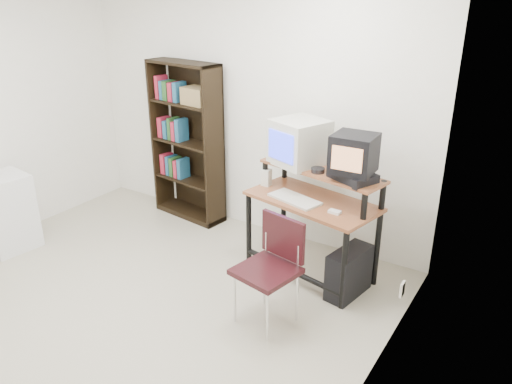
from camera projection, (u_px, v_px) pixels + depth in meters
The scene contains 17 objects.
floor at pixel (112, 314), 4.04m from camera, with size 4.00×4.00×0.01m, color #BDB69D.
back_wall at pixel (247, 108), 5.10m from camera, with size 4.00×0.01×2.60m, color white.
right_wall at pixel (357, 230), 2.55m from camera, with size 0.01×4.00×2.60m, color white.
computer_desk at pixel (313, 204), 4.38m from camera, with size 1.25×0.80×0.98m.
crt_monitor at pixel (299, 142), 4.44m from camera, with size 0.54×0.54×0.40m.
vcr at pixel (353, 176), 4.10m from camera, with size 0.36×0.26×0.08m, color black.
crt_tv at pixel (354, 153), 4.02m from camera, with size 0.35×0.35×0.32m.
cd_spindle at pixel (318, 171), 4.26m from camera, with size 0.12×0.12×0.05m, color #26262B.
keyboard at pixel (295, 200), 4.33m from camera, with size 0.47×0.21×0.04m, color beige.
mousepad at pixel (332, 214), 4.10m from camera, with size 0.22×0.18×0.01m, color black.
mouse at pixel (335, 212), 4.09m from camera, with size 0.10×0.06×0.03m, color white.
desk_speaker at pixel (266, 178), 4.64m from camera, with size 0.08×0.07×0.17m, color beige.
pc_tower at pixel (349, 273), 4.23m from camera, with size 0.20×0.45×0.42m, color black.
school_chair at pixel (273, 260), 3.81m from camera, with size 0.50×0.50×0.85m.
bookshelf at pixel (188, 140), 5.48m from camera, with size 0.90×0.39×1.74m.
mini_fridge at pixel (6, 212), 4.94m from camera, with size 0.50×0.52×0.76m.
wall_outlet at pixel (402, 289), 3.84m from camera, with size 0.02×0.08×0.12m, color beige.
Camera 1 is at (2.78, -2.20, 2.46)m, focal length 35.00 mm.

